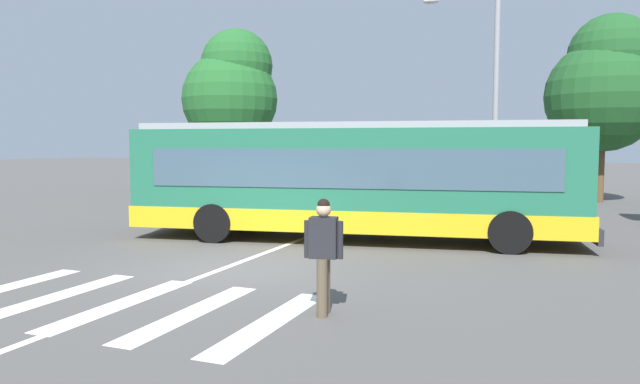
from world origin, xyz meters
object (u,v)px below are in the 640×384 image
object	(u,v)px
parked_car_white	(458,187)
background_tree_right	(605,85)
city_transit_bus	(353,180)
parked_car_silver	(282,183)
parked_car_teal	(334,184)
background_tree_left	(232,89)
parked_car_champagne	(528,190)
twin_arm_street_lamp	(496,72)
parked_car_red	(396,186)
pedestrian_crossing_street	(324,250)

from	to	relation	value
parked_car_white	background_tree_right	bearing A→B (deg)	34.27
city_transit_bus	parked_car_silver	xyz separation A→B (m)	(-6.62, 9.68, -0.82)
parked_car_teal	background_tree_right	size ratio (longest dim) A/B	0.57
parked_car_silver	parked_car_white	distance (m)	7.87
parked_car_white	background_tree_left	bearing A→B (deg)	165.53
parked_car_teal	parked_car_champagne	world-z (taller)	same
city_transit_bus	parked_car_white	size ratio (longest dim) A/B	2.53
background_tree_left	twin_arm_street_lamp	bearing A→B (deg)	-21.25
parked_car_white	background_tree_left	size ratio (longest dim) A/B	0.54
parked_car_teal	background_tree_left	world-z (taller)	background_tree_left
parked_car_silver	parked_car_red	xyz separation A→B (m)	(5.31, 0.01, 0.00)
parked_car_silver	parked_car_white	size ratio (longest dim) A/B	0.97
city_transit_bus	background_tree_right	size ratio (longest dim) A/B	1.47
parked_car_champagne	twin_arm_street_lamp	bearing A→B (deg)	-119.46
parked_car_red	parked_car_champagne	size ratio (longest dim) A/B	0.98
parked_car_teal	twin_arm_street_lamp	distance (m)	8.55
parked_car_white	city_transit_bus	bearing A→B (deg)	-97.24
city_transit_bus	pedestrian_crossing_street	xyz separation A→B (m)	(1.77, -6.68, -0.62)
parked_car_champagne	city_transit_bus	bearing A→B (deg)	-112.64
city_transit_bus	parked_car_white	world-z (taller)	city_transit_bus
parked_car_red	parked_car_white	world-z (taller)	same
city_transit_bus	parked_car_white	bearing A→B (deg)	82.76
parked_car_red	background_tree_left	bearing A→B (deg)	161.37
background_tree_left	parked_car_teal	bearing A→B (deg)	-24.49
pedestrian_crossing_street	parked_car_teal	xyz separation A→B (m)	(-5.93, 16.50, -0.20)
parked_car_silver	parked_car_red	bearing A→B (deg)	0.11
parked_car_teal	city_transit_bus	bearing A→B (deg)	-67.07
city_transit_bus	parked_car_teal	size ratio (longest dim) A/B	2.58
parked_car_champagne	twin_arm_street_lamp	distance (m)	4.87
parked_car_champagne	twin_arm_street_lamp	size ratio (longest dim) A/B	0.58
pedestrian_crossing_street	parked_car_teal	bearing A→B (deg)	109.76
pedestrian_crossing_street	parked_car_champagne	xyz separation A→B (m)	(2.20, 16.19, -0.20)
parked_car_silver	background_tree_left	xyz separation A→B (m)	(-4.48, 3.31, 4.67)
parked_car_champagne	twin_arm_street_lamp	world-z (taller)	twin_arm_street_lamp
twin_arm_street_lamp	parked_car_teal	bearing A→B (deg)	162.10
pedestrian_crossing_street	background_tree_right	size ratio (longest dim) A/B	0.21
background_tree_left	background_tree_right	distance (m)	17.94
pedestrian_crossing_street	parked_car_red	world-z (taller)	pedestrian_crossing_street
parked_car_teal	parked_car_champagne	bearing A→B (deg)	-2.17
parked_car_silver	city_transit_bus	bearing A→B (deg)	-55.62
city_transit_bus	pedestrian_crossing_street	bearing A→B (deg)	-75.13
pedestrian_crossing_street	background_tree_left	bearing A→B (deg)	123.21
pedestrian_crossing_street	parked_car_white	size ratio (longest dim) A/B	0.37
parked_car_white	parked_car_silver	bearing A→B (deg)	-179.10
parked_car_champagne	pedestrian_crossing_street	bearing A→B (deg)	-97.72
parked_car_teal	parked_car_champagne	distance (m)	8.13
city_transit_bus	twin_arm_street_lamp	bearing A→B (deg)	69.25
parked_car_champagne	parked_car_teal	bearing A→B (deg)	177.83
parked_car_silver	parked_car_white	bearing A→B (deg)	0.90
city_transit_bus	parked_car_teal	xyz separation A→B (m)	(-4.16, 9.82, -0.82)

